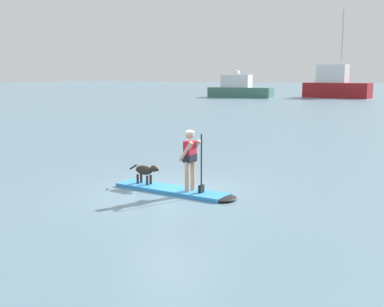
{
  "coord_description": "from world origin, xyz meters",
  "views": [
    {
      "loc": [
        7.4,
        -10.07,
        3.07
      ],
      "look_at": [
        0.0,
        1.0,
        0.9
      ],
      "focal_mm": 44.81,
      "sensor_mm": 36.0,
      "label": 1
    }
  ],
  "objects_px": {
    "dog": "(145,171)",
    "moored_boat_far_starboard": "(335,85)",
    "paddleboard": "(178,191)",
    "person_paddler": "(190,156)",
    "moored_boat_center": "(239,89)"
  },
  "relations": [
    {
      "from": "dog",
      "to": "moored_boat_far_starboard",
      "type": "distance_m",
      "value": 58.83
    },
    {
      "from": "paddleboard",
      "to": "person_paddler",
      "type": "distance_m",
      "value": 1.05
    },
    {
      "from": "person_paddler",
      "to": "moored_boat_center",
      "type": "height_order",
      "value": "moored_boat_center"
    },
    {
      "from": "person_paddler",
      "to": "moored_boat_far_starboard",
      "type": "bearing_deg",
      "value": 103.8
    },
    {
      "from": "person_paddler",
      "to": "moored_boat_far_starboard",
      "type": "xyz_separation_m",
      "value": [
        -14.11,
        57.43,
        0.72
      ]
    },
    {
      "from": "person_paddler",
      "to": "moored_boat_center",
      "type": "distance_m",
      "value": 57.28
    },
    {
      "from": "moored_boat_far_starboard",
      "to": "dog",
      "type": "bearing_deg",
      "value": -77.61
    },
    {
      "from": "paddleboard",
      "to": "dog",
      "type": "xyz_separation_m",
      "value": [
        -1.1,
        -0.01,
        0.42
      ]
    },
    {
      "from": "moored_boat_far_starboard",
      "to": "paddleboard",
      "type": "bearing_deg",
      "value": -76.56
    },
    {
      "from": "person_paddler",
      "to": "dog",
      "type": "xyz_separation_m",
      "value": [
        -1.49,
        -0.02,
        -0.55
      ]
    },
    {
      "from": "dog",
      "to": "moored_boat_far_starboard",
      "type": "bearing_deg",
      "value": 102.39
    },
    {
      "from": "paddleboard",
      "to": "moored_boat_far_starboard",
      "type": "xyz_separation_m",
      "value": [
        -13.72,
        57.44,
        1.7
      ]
    },
    {
      "from": "paddleboard",
      "to": "moored_boat_center",
      "type": "distance_m",
      "value": 57.12
    },
    {
      "from": "person_paddler",
      "to": "moored_boat_center",
      "type": "xyz_separation_m",
      "value": [
        -25.93,
        51.08,
        0.18
      ]
    },
    {
      "from": "dog",
      "to": "moored_boat_center",
      "type": "bearing_deg",
      "value": 115.56
    }
  ]
}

